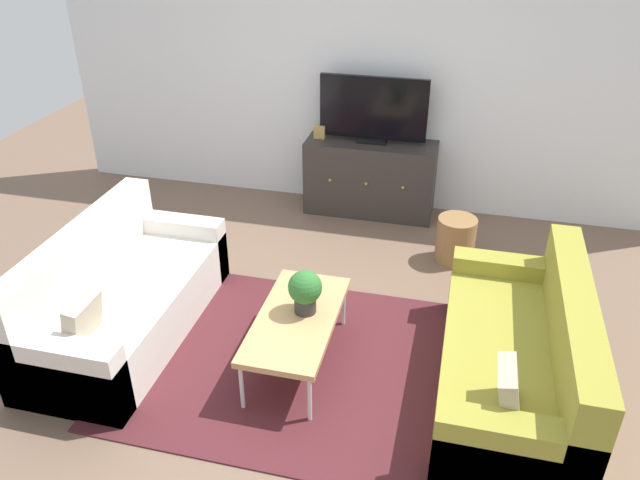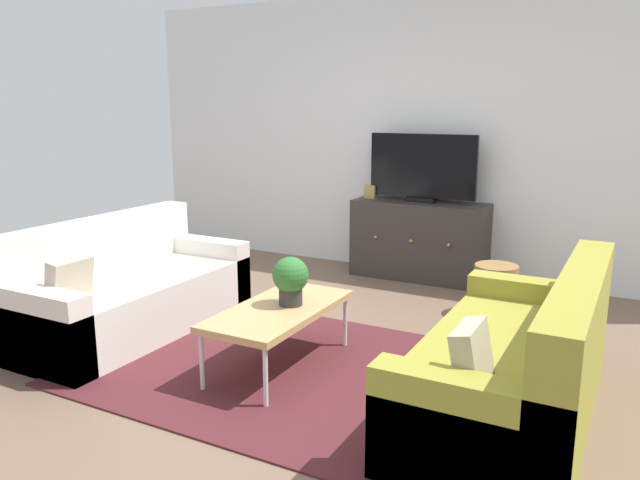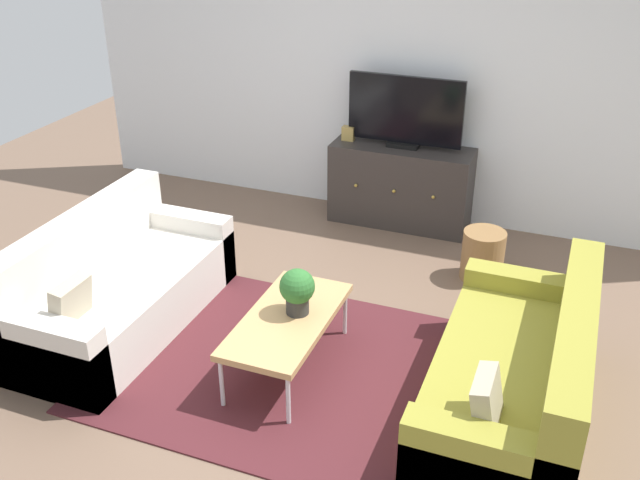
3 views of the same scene
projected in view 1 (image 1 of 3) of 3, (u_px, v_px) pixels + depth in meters
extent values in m
plane|color=brown|center=(310.00, 351.00, 4.48)|extent=(10.00, 10.00, 0.00)
cube|color=white|center=(376.00, 72.00, 5.95)|extent=(6.40, 0.12, 2.70)
cube|color=#4C1E23|center=(304.00, 364.00, 4.35)|extent=(2.50, 1.90, 0.01)
cube|color=silver|center=(129.00, 309.00, 4.57)|extent=(0.85, 1.82, 0.42)
cube|color=silver|center=(85.00, 280.00, 4.54)|extent=(0.20, 1.82, 0.82)
cube|color=silver|center=(176.00, 246.00, 5.23)|extent=(0.85, 0.18, 0.55)
cube|color=silver|center=(62.00, 376.00, 3.85)|extent=(0.85, 0.18, 0.55)
cube|color=#B2A58C|center=(82.00, 320.00, 3.91)|extent=(0.15, 0.30, 0.31)
cube|color=olive|center=(508.00, 368.00, 4.01)|extent=(0.85, 1.82, 0.42)
cube|color=olive|center=(567.00, 352.00, 3.84)|extent=(0.20, 1.82, 0.82)
cube|color=olive|center=(508.00, 290.00, 4.67)|extent=(0.85, 0.18, 0.55)
cube|color=olive|center=(512.00, 460.00, 3.29)|extent=(0.85, 0.18, 0.55)
cube|color=#B2A58C|center=(509.00, 391.00, 3.37)|extent=(0.16, 0.30, 0.31)
cube|color=tan|center=(297.00, 319.00, 4.18)|extent=(0.52, 1.08, 0.04)
cylinder|color=silver|center=(242.00, 387.00, 3.90)|extent=(0.03, 0.03, 0.36)
cylinder|color=silver|center=(310.00, 399.00, 3.81)|extent=(0.03, 0.03, 0.36)
cylinder|color=silver|center=(287.00, 297.00, 4.74)|extent=(0.03, 0.03, 0.36)
cylinder|color=silver|center=(344.00, 306.00, 4.65)|extent=(0.03, 0.03, 0.36)
cylinder|color=#2D2D2D|center=(305.00, 305.00, 4.19)|extent=(0.15, 0.15, 0.11)
sphere|color=#2D6B2D|center=(305.00, 287.00, 4.12)|extent=(0.23, 0.23, 0.23)
cube|color=#332D2B|center=(370.00, 178.00, 6.20)|extent=(1.27, 0.44, 0.74)
sphere|color=#B79338|center=(330.00, 180.00, 6.06)|extent=(0.03, 0.03, 0.03)
sphere|color=#B79338|center=(366.00, 184.00, 5.98)|extent=(0.03, 0.03, 0.03)
sphere|color=#B79338|center=(403.00, 188.00, 5.91)|extent=(0.03, 0.03, 0.03)
cube|color=black|center=(372.00, 140.00, 6.02)|extent=(0.28, 0.16, 0.04)
cube|color=black|center=(373.00, 108.00, 5.86)|extent=(1.03, 0.04, 0.60)
cube|color=tan|center=(320.00, 132.00, 6.09)|extent=(0.11, 0.07, 0.13)
cylinder|color=olive|center=(456.00, 240.00, 5.46)|extent=(0.34, 0.34, 0.41)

